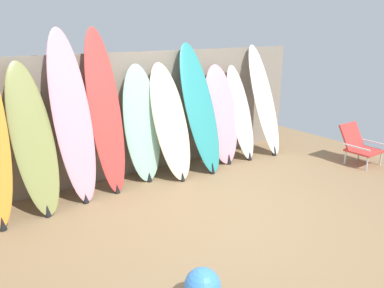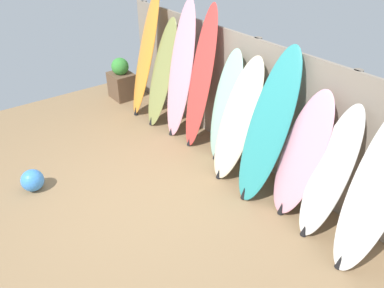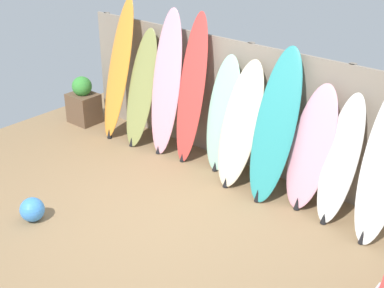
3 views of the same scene
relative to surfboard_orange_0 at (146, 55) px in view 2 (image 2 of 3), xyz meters
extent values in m
plane|color=#8E704C|center=(2.16, -1.58, -1.08)|extent=(7.68, 7.68, 0.00)
cube|color=gray|center=(2.16, 0.42, -0.18)|extent=(6.08, 0.04, 1.80)
cylinder|color=slate|center=(-0.72, 0.46, -0.18)|extent=(0.10, 0.10, 1.80)
cylinder|color=slate|center=(0.72, 0.46, -0.18)|extent=(0.10, 0.10, 1.80)
cylinder|color=slate|center=(2.16, 0.46, -0.18)|extent=(0.10, 0.10, 1.80)
cylinder|color=slate|center=(3.60, 0.46, -0.18)|extent=(0.10, 0.10, 1.80)
ellipsoid|color=orange|center=(0.00, 0.00, 0.01)|extent=(0.53, 0.71, 2.18)
cone|color=black|center=(0.00, -0.28, -0.99)|extent=(0.08, 0.08, 0.15)
ellipsoid|color=olive|center=(0.49, 0.01, -0.19)|extent=(0.52, 0.66, 1.77)
cone|color=black|center=(0.49, -0.25, -1.00)|extent=(0.08, 0.08, 0.14)
ellipsoid|color=pink|center=(0.98, 0.04, -0.01)|extent=(0.54, 0.56, 2.14)
cone|color=black|center=(0.98, -0.17, -1.01)|extent=(0.08, 0.08, 0.12)
ellipsoid|color=#D13D38|center=(1.43, 0.09, -0.01)|extent=(0.45, 0.52, 2.15)
cone|color=black|center=(1.43, -0.13, -1.01)|extent=(0.08, 0.08, 0.12)
ellipsoid|color=#9ED6BC|center=(1.98, 0.11, -0.25)|extent=(0.56, 0.42, 1.65)
cone|color=black|center=(1.98, -0.04, -1.00)|extent=(0.08, 0.08, 0.13)
ellipsoid|color=beige|center=(2.37, -0.02, -0.25)|extent=(0.55, 0.69, 1.66)
cone|color=black|center=(2.37, -0.31, -1.00)|extent=(0.08, 0.08, 0.13)
ellipsoid|color=teal|center=(2.90, -0.02, -0.11)|extent=(0.60, 0.79, 1.93)
cone|color=black|center=(2.90, -0.34, -0.98)|extent=(0.08, 0.08, 0.17)
ellipsoid|color=pink|center=(3.39, 0.05, -0.29)|extent=(0.64, 0.59, 1.57)
cone|color=black|center=(3.39, -0.17, -0.99)|extent=(0.08, 0.08, 0.17)
ellipsoid|color=white|center=(3.79, 0.03, -0.31)|extent=(0.43, 0.62, 1.54)
cone|color=black|center=(3.79, -0.24, -1.00)|extent=(0.08, 0.08, 0.14)
ellipsoid|color=white|center=(4.31, -0.01, -0.15)|extent=(0.53, 0.77, 1.86)
cone|color=black|center=(4.31, -0.32, -0.98)|extent=(0.08, 0.08, 0.17)
cube|color=brown|center=(-0.82, -0.11, -0.82)|extent=(0.49, 0.41, 0.51)
sphere|color=#398D38|center=(-0.82, -0.11, -0.43)|extent=(0.33, 0.33, 0.33)
sphere|color=#3F8CE5|center=(1.06, -2.46, -0.93)|extent=(0.30, 0.30, 0.30)
camera|label=1|loc=(-0.49, -4.43, 1.03)|focal=35.00mm
camera|label=2|loc=(5.50, -3.14, 2.12)|focal=35.00mm
camera|label=3|loc=(6.08, -5.36, 2.60)|focal=50.00mm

